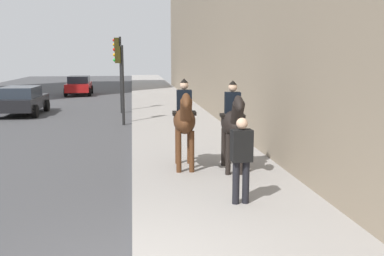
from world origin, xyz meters
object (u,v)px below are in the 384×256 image
(traffic_light_near_curb, at_px, (120,72))
(mounted_horse_near, at_px, (184,119))
(car_mid_lane, at_px, (22,100))
(car_near_lane, at_px, (79,85))
(traffic_light_far_curb, at_px, (119,62))
(mounted_horse_far, at_px, (233,122))
(pedestrian_greeting, at_px, (241,155))

(traffic_light_near_curb, bearing_deg, mounted_horse_near, -167.67)
(car_mid_lane, distance_m, traffic_light_near_curb, 6.66)
(car_mid_lane, bearing_deg, traffic_light_near_curb, -126.80)
(car_mid_lane, bearing_deg, car_near_lane, -6.02)
(mounted_horse_near, xyz_separation_m, traffic_light_far_curb, (12.32, 1.95, 1.23))
(mounted_horse_far, distance_m, pedestrian_greeting, 2.52)
(car_near_lane, xyz_separation_m, traffic_light_far_curb, (-11.16, -3.35, 1.86))
(mounted_horse_far, bearing_deg, traffic_light_near_curb, -156.06)
(mounted_horse_near, relative_size, car_near_lane, 0.56)
(pedestrian_greeting, height_order, traffic_light_far_curb, traffic_light_far_curb)
(mounted_horse_far, distance_m, traffic_light_far_curb, 13.14)
(traffic_light_near_curb, distance_m, traffic_light_far_curb, 4.15)
(mounted_horse_far, xyz_separation_m, traffic_light_far_curb, (12.70, 3.12, 1.26))
(pedestrian_greeting, relative_size, car_mid_lane, 0.42)
(car_near_lane, bearing_deg, mounted_horse_near, 11.19)
(car_mid_lane, bearing_deg, pedestrian_greeting, -151.38)
(mounted_horse_near, bearing_deg, traffic_light_far_curb, -167.10)
(car_near_lane, bearing_deg, traffic_light_near_curb, 11.41)
(mounted_horse_far, height_order, traffic_light_far_curb, traffic_light_far_curb)
(pedestrian_greeting, height_order, car_near_lane, pedestrian_greeting)
(pedestrian_greeting, xyz_separation_m, car_near_lane, (26.34, 6.08, -0.33))
(mounted_horse_far, distance_m, car_near_lane, 24.73)
(car_near_lane, bearing_deg, pedestrian_greeting, 11.46)
(pedestrian_greeting, distance_m, traffic_light_near_curb, 11.40)
(pedestrian_greeting, relative_size, car_near_lane, 0.42)
(mounted_horse_near, distance_m, mounted_horse_far, 1.23)
(car_mid_lane, bearing_deg, mounted_horse_near, -148.94)
(mounted_horse_near, height_order, pedestrian_greeting, mounted_horse_near)
(pedestrian_greeting, bearing_deg, car_near_lane, 9.82)
(pedestrian_greeting, bearing_deg, mounted_horse_far, -12.26)
(car_near_lane, height_order, traffic_light_far_curb, traffic_light_far_curb)
(traffic_light_near_curb, height_order, traffic_light_far_curb, traffic_light_far_curb)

